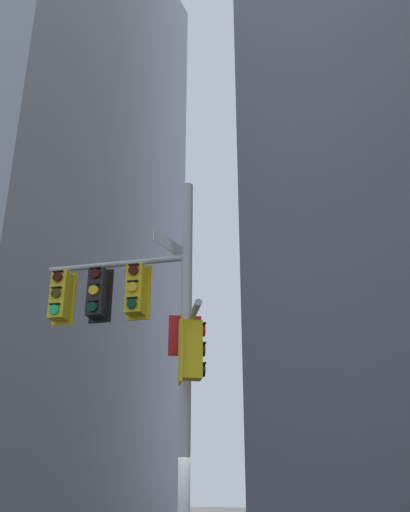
{
  "coord_description": "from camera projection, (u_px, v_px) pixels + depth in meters",
  "views": [
    {
      "loc": [
        4.32,
        -9.62,
        1.99
      ],
      "look_at": [
        0.38,
        0.02,
        6.26
      ],
      "focal_mm": 39.92,
      "sensor_mm": 36.0,
      "label": 1
    }
  ],
  "objects": [
    {
      "name": "signal_pole_assembly",
      "position": [
        145.0,
        333.0,
        10.86
      ],
      "size": [
        3.91,
        2.26,
        7.93
      ],
      "color": "#B2B2B5",
      "rests_on": "ground"
    },
    {
      "name": "building_mid_block",
      "position": [
        403.0,
        215.0,
        31.92
      ],
      "size": [
        14.62,
        14.62,
        32.5
      ],
      "primitive_type": "cube",
      "color": "slate",
      "rests_on": "ground"
    },
    {
      "name": "building_tower_left",
      "position": [
        3.0,
        193.0,
        30.03
      ],
      "size": [
        14.52,
        14.52,
        32.96
      ],
      "primitive_type": "cube",
      "color": "#9399A3",
      "rests_on": "ground"
    }
  ]
}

